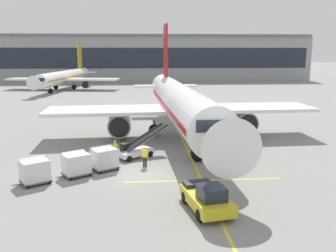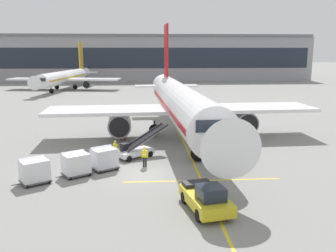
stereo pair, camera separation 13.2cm
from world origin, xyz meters
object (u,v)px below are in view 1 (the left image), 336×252
object	(u,v)px
safety_cone_engine_keepout	(131,145)
safety_cone_wingtip	(123,137)
belt_loader	(137,148)
baggage_cart_third	(35,170)
distant_airplane	(63,77)
ground_crew_by_carts	(115,149)
parked_airplane	(181,105)
ground_crew_by_loader	(145,156)
safety_cone_nose_mark	(142,145)
baggage_cart_second	(76,164)
baggage_cart_lead	(104,158)
pushback_tug	(207,198)

from	to	relation	value
safety_cone_engine_keepout	safety_cone_wingtip	world-z (taller)	safety_cone_wingtip
belt_loader	baggage_cart_third	bearing A→B (deg)	-139.32
safety_cone_wingtip	distant_airplane	bearing A→B (deg)	107.48
belt_loader	distant_airplane	size ratio (longest dim) A/B	0.14
ground_crew_by_carts	belt_loader	bearing A→B (deg)	17.26
parked_airplane	safety_cone_engine_keepout	xyz separation A→B (m)	(-5.65, -4.83, -3.38)
ground_crew_by_loader	distant_airplane	distance (m)	69.26
belt_loader	distant_airplane	bearing A→B (deg)	107.04
ground_crew_by_carts	safety_cone_nose_mark	size ratio (longest dim) A/B	2.90
baggage_cart_second	safety_cone_wingtip	xyz separation A→B (m)	(3.07, 11.90, -0.66)
belt_loader	baggage_cart_lead	xyz separation A→B (m)	(-2.67, -3.54, 0.16)
baggage_cart_lead	pushback_tug	bearing A→B (deg)	-50.43
baggage_cart_second	distant_airplane	xyz separation A→B (m)	(-14.64, 68.13, 2.09)
ground_crew_by_loader	safety_cone_wingtip	bearing A→B (deg)	103.14
belt_loader	baggage_cart_lead	world-z (taller)	belt_loader
belt_loader	ground_crew_by_carts	bearing A→B (deg)	-162.74
ground_crew_by_carts	distant_airplane	distance (m)	66.18
baggage_cart_second	distant_airplane	bearing A→B (deg)	102.12
baggage_cart_second	pushback_tug	size ratio (longest dim) A/B	0.58
safety_cone_wingtip	ground_crew_by_loader	bearing A→B (deg)	-76.86
baggage_cart_lead	safety_cone_wingtip	bearing A→B (deg)	84.52
baggage_cart_third	safety_cone_nose_mark	distance (m)	12.49
baggage_cart_third	ground_crew_by_carts	xyz separation A→B (m)	(5.52, 5.82, -0.00)
baggage_cart_second	safety_cone_nose_mark	bearing A→B (deg)	57.23
ground_crew_by_loader	distant_airplane	size ratio (longest dim) A/B	0.05
ground_crew_by_carts	safety_cone_nose_mark	world-z (taller)	ground_crew_by_carts
baggage_cart_lead	belt_loader	bearing A→B (deg)	52.99
parked_airplane	ground_crew_by_loader	size ratio (longest dim) A/B	23.34
parked_airplane	distant_airplane	xyz separation A→B (m)	(-24.34, 55.17, -0.61)
belt_loader	safety_cone_nose_mark	xyz separation A→B (m)	(0.48, 3.17, -0.54)
baggage_cart_second	safety_cone_wingtip	bearing A→B (deg)	75.54
baggage_cart_lead	baggage_cart_second	distance (m)	2.48
baggage_cart_lead	safety_cone_engine_keepout	world-z (taller)	baggage_cart_lead
parked_airplane	pushback_tug	xyz separation A→B (m)	(-0.60, -20.10, -2.87)
safety_cone_nose_mark	baggage_cart_third	bearing A→B (deg)	-129.67
baggage_cart_second	ground_crew_by_loader	bearing A→B (deg)	19.14
belt_loader	baggage_cart_second	world-z (taller)	belt_loader
baggage_cart_second	pushback_tug	bearing A→B (deg)	-38.09
baggage_cart_second	baggage_cart_third	size ratio (longest dim) A/B	1.00
safety_cone_nose_mark	distant_airplane	bearing A→B (deg)	108.30
belt_loader	safety_cone_wingtip	bearing A→B (deg)	103.42
pushback_tug	safety_cone_nose_mark	size ratio (longest dim) A/B	7.87
belt_loader	safety_cone_nose_mark	world-z (taller)	belt_loader
ground_crew_by_loader	safety_cone_wingtip	size ratio (longest dim) A/B	2.53
parked_airplane	safety_cone_engine_keepout	bearing A→B (deg)	-139.46
ground_crew_by_loader	safety_cone_engine_keepout	world-z (taller)	ground_crew_by_loader
belt_loader	ground_crew_by_loader	distance (m)	3.13
distant_airplane	pushback_tug	bearing A→B (deg)	-72.50
baggage_cart_second	distant_airplane	world-z (taller)	distant_airplane
baggage_cart_second	pushback_tug	xyz separation A→B (m)	(9.10, -7.13, -0.17)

